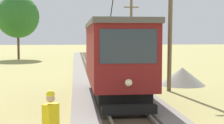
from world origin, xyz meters
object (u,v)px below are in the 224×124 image
at_px(utility_pole_mid, 131,33).
at_px(track_worker, 51,122).
at_px(utility_pole_near_tram, 170,27).
at_px(tree_left_near, 18,17).
at_px(red_tram, 115,56).
at_px(gravel_pile, 182,76).

distance_m(utility_pole_mid, track_worker, 24.21).
xyz_separation_m(utility_pole_near_tram, tree_left_near, (-13.27, 29.91, 2.28)).
distance_m(utility_pole_near_tram, tree_left_near, 32.80).
height_order(red_tram, gravel_pile, red_tram).
xyz_separation_m(utility_pole_mid, gravel_pile, (1.52, -10.84, -2.89)).
xyz_separation_m(utility_pole_mid, track_worker, (-5.96, -23.33, -2.48)).
bearing_deg(utility_pole_near_tram, tree_left_near, 113.93).
xyz_separation_m(red_tram, utility_pole_near_tram, (3.42, 2.58, 1.46)).
distance_m(utility_pole_mid, tree_left_near, 21.49).
distance_m(red_tram, utility_pole_near_tram, 4.53).
distance_m(red_tram, track_worker, 8.07).
xyz_separation_m(utility_pole_near_tram, utility_pole_mid, (0.00, 13.19, -0.20)).
bearing_deg(utility_pole_mid, red_tram, -102.25).
xyz_separation_m(utility_pole_near_tram, track_worker, (-5.96, -10.14, -2.67)).
relative_size(utility_pole_near_tram, tree_left_near, 0.80).
distance_m(utility_pole_mid, gravel_pile, 11.32).
height_order(utility_pole_mid, track_worker, utility_pole_mid).
bearing_deg(tree_left_near, gravel_pile, -61.77).
bearing_deg(tree_left_near, utility_pole_near_tram, -66.07).
relative_size(red_tram, utility_pole_near_tram, 1.20).
bearing_deg(utility_pole_mid, tree_left_near, 128.45).
xyz_separation_m(gravel_pile, tree_left_near, (-14.79, 27.56, 5.36)).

